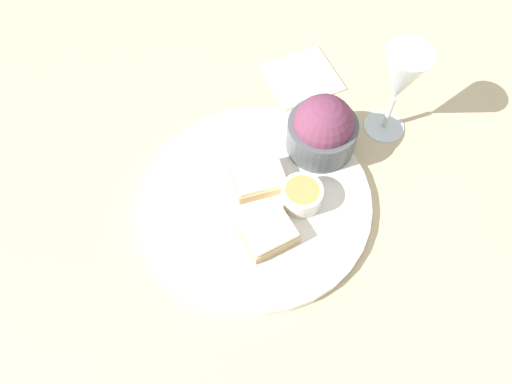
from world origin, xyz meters
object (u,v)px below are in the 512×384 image
salad_bowl (322,129)px  cheese_toast_far (268,233)px  napkin (303,76)px  cheese_toast_near (259,178)px  sauce_ramekin (302,195)px  wine_glass (401,80)px

salad_bowl → cheese_toast_far: salad_bowl is taller
cheese_toast_far → napkin: (0.20, 0.25, -0.02)m
salad_bowl → cheese_toast_near: 0.12m
cheese_toast_near → napkin: 0.24m
sauce_ramekin → wine_glass: bearing=18.7°
sauce_ramekin → cheese_toast_far: (-0.07, -0.03, -0.01)m
sauce_ramekin → napkin: bearing=59.9°
salad_bowl → napkin: (0.05, 0.15, -0.05)m
cheese_toast_far → napkin: size_ratio=0.60×
cheese_toast_near → sauce_ramekin: bearing=-54.4°
cheese_toast_far → wine_glass: bearing=19.8°
cheese_toast_far → napkin: cheese_toast_far is taller
wine_glass → napkin: size_ratio=1.37×
cheese_toast_near → cheese_toast_far: 0.09m
salad_bowl → sauce_ramekin: salad_bowl is taller
sauce_ramekin → cheese_toast_near: size_ratio=0.70×
cheese_toast_far → sauce_ramekin: bearing=22.7°
salad_bowl → napkin: 0.17m
wine_glass → cheese_toast_near: bearing=-177.9°
salad_bowl → napkin: salad_bowl is taller
salad_bowl → napkin: size_ratio=0.88×
cheese_toast_near → wine_glass: size_ratio=0.52×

